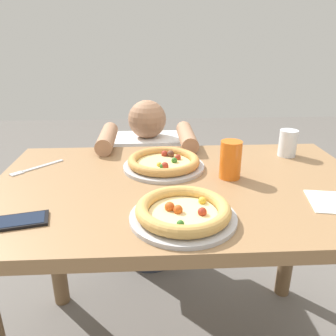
{
  "coord_description": "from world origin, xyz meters",
  "views": [
    {
      "loc": [
        -0.1,
        -1.01,
        1.21
      ],
      "look_at": [
        -0.04,
        0.06,
        0.78
      ],
      "focal_mm": 36.41,
      "sensor_mm": 36.0,
      "label": 1
    }
  ],
  "objects_px": {
    "fork": "(35,168)",
    "drink_cup_colored": "(231,160)",
    "water_cup_clear": "(288,142)",
    "diner_seated": "(149,193)",
    "pizza_far": "(164,163)",
    "pizza_near": "(183,212)",
    "cell_phone": "(18,221)"
  },
  "relations": [
    {
      "from": "fork",
      "to": "drink_cup_colored",
      "type": "bearing_deg",
      "value": -9.66
    },
    {
      "from": "water_cup_clear",
      "to": "fork",
      "type": "xyz_separation_m",
      "value": [
        -0.96,
        -0.09,
        -0.05
      ]
    },
    {
      "from": "diner_seated",
      "to": "water_cup_clear",
      "type": "bearing_deg",
      "value": -34.83
    },
    {
      "from": "pizza_far",
      "to": "water_cup_clear",
      "type": "xyz_separation_m",
      "value": [
        0.49,
        0.11,
        0.03
      ]
    },
    {
      "from": "fork",
      "to": "diner_seated",
      "type": "bearing_deg",
      "value": 49.59
    },
    {
      "from": "diner_seated",
      "to": "drink_cup_colored",
      "type": "bearing_deg",
      "value": -64.8
    },
    {
      "from": "pizza_near",
      "to": "cell_phone",
      "type": "height_order",
      "value": "pizza_near"
    },
    {
      "from": "drink_cup_colored",
      "to": "fork",
      "type": "xyz_separation_m",
      "value": [
        -0.68,
        0.12,
        -0.06
      ]
    },
    {
      "from": "fork",
      "to": "cell_phone",
      "type": "height_order",
      "value": "cell_phone"
    },
    {
      "from": "fork",
      "to": "cell_phone",
      "type": "distance_m",
      "value": 0.39
    },
    {
      "from": "pizza_far",
      "to": "cell_phone",
      "type": "height_order",
      "value": "pizza_far"
    },
    {
      "from": "diner_seated",
      "to": "cell_phone",
      "type": "bearing_deg",
      "value": -111.31
    },
    {
      "from": "cell_phone",
      "to": "diner_seated",
      "type": "height_order",
      "value": "diner_seated"
    },
    {
      "from": "pizza_far",
      "to": "fork",
      "type": "xyz_separation_m",
      "value": [
        -0.46,
        0.02,
        -0.02
      ]
    },
    {
      "from": "drink_cup_colored",
      "to": "diner_seated",
      "type": "distance_m",
      "value": 0.77
    },
    {
      "from": "water_cup_clear",
      "to": "fork",
      "type": "height_order",
      "value": "water_cup_clear"
    },
    {
      "from": "drink_cup_colored",
      "to": "diner_seated",
      "type": "bearing_deg",
      "value": 115.2
    },
    {
      "from": "fork",
      "to": "diner_seated",
      "type": "distance_m",
      "value": 0.71
    },
    {
      "from": "drink_cup_colored",
      "to": "diner_seated",
      "type": "height_order",
      "value": "diner_seated"
    },
    {
      "from": "pizza_near",
      "to": "fork",
      "type": "distance_m",
      "value": 0.63
    },
    {
      "from": "drink_cup_colored",
      "to": "water_cup_clear",
      "type": "xyz_separation_m",
      "value": [
        0.28,
        0.21,
        -0.01
      ]
    },
    {
      "from": "water_cup_clear",
      "to": "fork",
      "type": "distance_m",
      "value": 0.96
    },
    {
      "from": "pizza_near",
      "to": "pizza_far",
      "type": "relative_size",
      "value": 0.97
    },
    {
      "from": "fork",
      "to": "water_cup_clear",
      "type": "bearing_deg",
      "value": 5.33
    },
    {
      "from": "pizza_far",
      "to": "water_cup_clear",
      "type": "distance_m",
      "value": 0.51
    },
    {
      "from": "water_cup_clear",
      "to": "cell_phone",
      "type": "xyz_separation_m",
      "value": [
        -0.89,
        -0.47,
        -0.05
      ]
    },
    {
      "from": "pizza_near",
      "to": "pizza_far",
      "type": "distance_m",
      "value": 0.37
    },
    {
      "from": "pizza_near",
      "to": "diner_seated",
      "type": "relative_size",
      "value": 0.31
    },
    {
      "from": "fork",
      "to": "pizza_near",
      "type": "bearing_deg",
      "value": -37.67
    },
    {
      "from": "water_cup_clear",
      "to": "drink_cup_colored",
      "type": "bearing_deg",
      "value": -143.3
    },
    {
      "from": "drink_cup_colored",
      "to": "cell_phone",
      "type": "height_order",
      "value": "drink_cup_colored"
    },
    {
      "from": "pizza_far",
      "to": "drink_cup_colored",
      "type": "distance_m",
      "value": 0.24
    }
  ]
}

